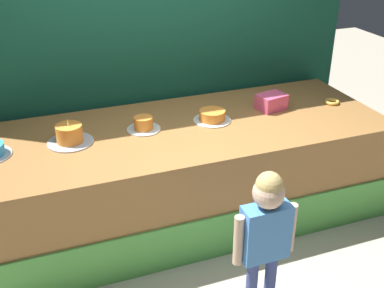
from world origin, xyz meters
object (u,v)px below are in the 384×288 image
at_px(cake_center_right, 143,124).
at_px(cake_far_right, 212,116).
at_px(child_figure, 266,228).
at_px(pink_box, 271,102).
at_px(donut, 332,102).
at_px(cake_center_left, 70,135).

height_order(cake_center_right, cake_far_right, cake_center_right).
bearing_deg(child_figure, pink_box, 60.44).
bearing_deg(child_figure, donut, 43.27).
xyz_separation_m(child_figure, cake_center_right, (-0.41, 1.36, 0.19)).
distance_m(pink_box, cake_far_right, 0.60).
distance_m(cake_center_right, cake_far_right, 0.60).
height_order(donut, cake_center_left, cake_center_left).
bearing_deg(cake_center_right, child_figure, -73.20).
bearing_deg(cake_center_right, cake_far_right, -2.98).
bearing_deg(child_figure, cake_far_right, 82.01).
height_order(child_figure, donut, child_figure).
relative_size(cake_center_left, cake_center_right, 1.29).
distance_m(child_figure, donut, 1.90).
distance_m(pink_box, cake_center_left, 1.79).
relative_size(child_figure, cake_far_right, 3.50).
bearing_deg(cake_far_right, donut, -1.40).
height_order(child_figure, cake_center_right, child_figure).
xyz_separation_m(donut, cake_center_left, (-2.38, 0.03, 0.05)).
xyz_separation_m(cake_center_right, cake_far_right, (0.60, -0.03, -0.01)).
distance_m(child_figure, cake_center_right, 1.43).
xyz_separation_m(pink_box, cake_center_left, (-1.79, -0.05, -0.00)).
relative_size(pink_box, cake_center_right, 0.87).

